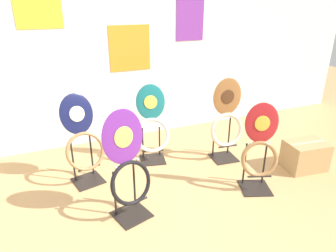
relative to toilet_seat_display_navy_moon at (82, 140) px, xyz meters
The scene contains 7 objects.
wall_back 1.28m from the toilet_seat_display_navy_moon, 72.17° to the left, with size 8.00×0.07×2.60m.
toilet_seat_display_navy_moon is the anchor object (origin of this frame).
toilet_seat_display_woodgrain 1.56m from the toilet_seat_display_navy_moon, ahead, with size 0.41×0.31×0.95m.
toilet_seat_display_purple_note 0.74m from the toilet_seat_display_navy_moon, 69.59° to the right, with size 0.41×0.35×0.94m.
toilet_seat_display_teal_sax 0.78m from the toilet_seat_display_navy_moon, ahead, with size 0.42×0.33×0.88m.
toilet_seat_display_crimson_swirl 1.70m from the toilet_seat_display_navy_moon, 28.29° to the right, with size 0.38×0.36×0.87m.
storage_box 2.36m from the toilet_seat_display_navy_moon, 17.36° to the right, with size 0.46×0.36×0.31m.
Camera 1 is at (-0.56, -1.40, 1.71)m, focal length 32.00 mm.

